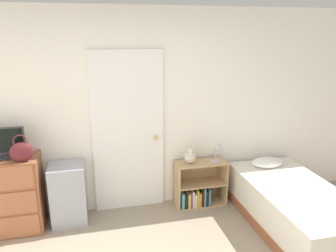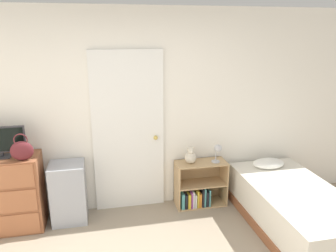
# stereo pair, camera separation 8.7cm
# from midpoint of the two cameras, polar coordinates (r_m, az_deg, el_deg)

# --- Properties ---
(wall_back) EXTENTS (10.00, 0.06, 2.55)m
(wall_back) POSITION_cam_midpoint_polar(r_m,az_deg,el_deg) (4.14, -5.40, 2.41)
(wall_back) COLOR white
(wall_back) RESTS_ON ground_plane
(door_closed) EXTENTS (0.89, 0.09, 2.05)m
(door_closed) POSITION_cam_midpoint_polar(r_m,az_deg,el_deg) (4.14, -6.30, -1.16)
(door_closed) COLOR white
(door_closed) RESTS_ON ground_plane
(dresser) EXTENTS (0.81, 0.44, 0.89)m
(dresser) POSITION_cam_midpoint_polar(r_m,az_deg,el_deg) (4.28, -25.85, -10.59)
(dresser) COLOR brown
(dresser) RESTS_ON ground_plane
(tv) EXTENTS (0.53, 0.16, 0.36)m
(tv) POSITION_cam_midpoint_polar(r_m,az_deg,el_deg) (4.06, -26.65, -2.41)
(tv) COLOR #2D2D33
(tv) RESTS_ON dresser
(handbag) EXTENTS (0.24, 0.10, 0.31)m
(handbag) POSITION_cam_midpoint_polar(r_m,az_deg,el_deg) (3.89, -23.52, -3.93)
(handbag) COLOR #591E23
(handbag) RESTS_ON dresser
(storage_bin) EXTENTS (0.41, 0.38, 0.74)m
(storage_bin) POSITION_cam_midpoint_polar(r_m,az_deg,el_deg) (4.22, -16.34, -11.06)
(storage_bin) COLOR #999EA8
(storage_bin) RESTS_ON ground_plane
(bookshelf) EXTENTS (0.67, 0.31, 0.61)m
(bookshelf) POSITION_cam_midpoint_polar(r_m,az_deg,el_deg) (4.48, 5.76, -10.80)
(bookshelf) COLOR tan
(bookshelf) RESTS_ON ground_plane
(teddy_bear) EXTENTS (0.15, 0.15, 0.23)m
(teddy_bear) POSITION_cam_midpoint_polar(r_m,az_deg,el_deg) (4.25, 4.54, -5.24)
(teddy_bear) COLOR beige
(teddy_bear) RESTS_ON bookshelf
(desk_lamp) EXTENTS (0.13, 0.12, 0.25)m
(desk_lamp) POSITION_cam_midpoint_polar(r_m,az_deg,el_deg) (4.30, 9.23, -4.16)
(desk_lamp) COLOR #B2B2B7
(desk_lamp) RESTS_ON bookshelf
(bed) EXTENTS (0.96, 1.86, 0.61)m
(bed) POSITION_cam_midpoint_polar(r_m,az_deg,el_deg) (4.25, 21.68, -13.16)
(bed) COLOR brown
(bed) RESTS_ON ground_plane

